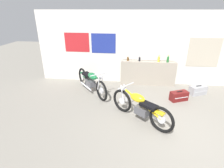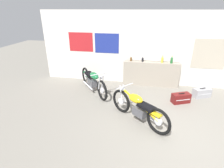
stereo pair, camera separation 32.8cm
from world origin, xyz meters
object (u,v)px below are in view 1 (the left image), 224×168
bottle_right_center (168,59)px  hard_case_silver (198,90)px  bottle_leftmost (128,59)px  motorcycle_yellow (140,107)px  bottle_left_center (140,59)px  motorcycle_green (91,81)px  hard_case_darkred (179,96)px  bottle_center (159,59)px

bottle_right_center → hard_case_silver: (1.04, -0.70, -0.92)m
bottle_leftmost → motorcycle_yellow: 2.69m
bottle_left_center → motorcycle_yellow: size_ratio=0.12×
bottle_left_center → motorcycle_green: 2.07m
motorcycle_yellow → motorcycle_green: (-1.70, 1.60, 0.01)m
bottle_leftmost → bottle_right_center: bottle_right_center is taller
bottle_left_center → motorcycle_yellow: bearing=-90.5°
bottle_leftmost → hard_case_silver: bottle_leftmost is taller
bottle_right_center → hard_case_silver: bottle_right_center is taller
bottle_leftmost → bottle_left_center: size_ratio=0.93×
hard_case_darkred → motorcycle_green: bearing=174.2°
hard_case_darkred → bottle_left_center: bearing=136.0°
bottle_left_center → motorcycle_yellow: (-0.02, -2.57, -0.61)m
hard_case_silver → bottle_leftmost: bearing=163.5°
bottle_right_center → motorcycle_yellow: bearing=-113.2°
hard_case_darkred → hard_case_silver: bearing=34.7°
bottle_left_center → hard_case_darkred: (1.32, -1.27, -0.88)m
motorcycle_yellow → bottle_left_center: bearing=89.5°
bottle_right_center → hard_case_darkred: bearing=-78.4°
bottle_center → motorcycle_green: bearing=-158.6°
bottle_left_center → motorcycle_green: bottle_left_center is taller
hard_case_darkred → bottle_leftmost: bearing=143.8°
bottle_leftmost → motorcycle_yellow: bearing=-80.6°
motorcycle_yellow → motorcycle_green: bearing=136.8°
bottle_leftmost → hard_case_silver: 2.80m
bottle_center → motorcycle_yellow: 2.75m
bottle_leftmost → hard_case_darkred: size_ratio=0.29×
bottle_center → hard_case_silver: bottle_center is taller
hard_case_silver → bottle_center: bearing=152.0°
bottle_left_center → bottle_center: bottle_center is taller
bottle_left_center → motorcycle_yellow: 2.64m
hard_case_darkred → bottle_center: bearing=114.9°
bottle_left_center → hard_case_silver: (2.10, -0.73, -0.88)m
hard_case_darkred → hard_case_silver: same height
bottle_right_center → hard_case_silver: 1.55m
bottle_left_center → hard_case_darkred: bottle_left_center is taller
bottle_leftmost → hard_case_silver: (2.55, -0.75, -0.88)m
hard_case_silver → bottle_left_center: bearing=160.8°
bottle_right_center → motorcycle_green: size_ratio=0.16×
motorcycle_yellow → bottle_leftmost: bearing=99.4°
bottle_left_center → hard_case_silver: size_ratio=0.30×
bottle_leftmost → bottle_left_center: bottle_left_center is taller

